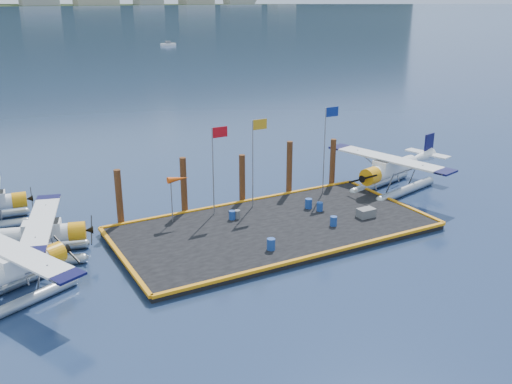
% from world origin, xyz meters
% --- Properties ---
extents(ground, '(4000.00, 4000.00, 0.00)m').
position_xyz_m(ground, '(0.00, 0.00, 0.00)').
color(ground, '#172747').
rests_on(ground, ground).
extents(dock, '(20.00, 10.00, 0.40)m').
position_xyz_m(dock, '(0.00, 0.00, 0.20)').
color(dock, black).
rests_on(dock, ground).
extents(dock_bumpers, '(20.25, 10.25, 0.18)m').
position_xyz_m(dock_bumpers, '(0.00, 0.00, 0.49)').
color(dock_bumpers, orange).
rests_on(dock_bumpers, dock).
extents(seaplane_a, '(8.58, 9.01, 3.30)m').
position_xyz_m(seaplane_a, '(-15.81, -1.22, 1.44)').
color(seaplane_a, '#9CA3AA').
rests_on(seaplane_a, ground).
extents(seaplane_b, '(8.41, 9.06, 3.22)m').
position_xyz_m(seaplane_b, '(-14.07, 3.00, 1.40)').
color(seaplane_b, '#9CA3AA').
rests_on(seaplane_b, ground).
extents(seaplane_d, '(9.83, 10.61, 3.77)m').
position_xyz_m(seaplane_d, '(11.98, 2.54, 1.64)').
color(seaplane_d, '#9CA3AA').
rests_on(seaplane_d, ground).
extents(drum_0, '(0.41, 0.41, 0.57)m').
position_xyz_m(drum_0, '(-1.48, 2.32, 0.69)').
color(drum_0, '#56575B').
rests_on(drum_0, dock).
extents(drum_1, '(0.45, 0.45, 0.63)m').
position_xyz_m(drum_1, '(3.41, -1.81, 0.71)').
color(drum_1, navy).
rests_on(drum_1, dock).
extents(drum_2, '(0.43, 0.43, 0.61)m').
position_xyz_m(drum_2, '(4.17, 0.84, 0.71)').
color(drum_2, navy).
rests_on(drum_2, dock).
extents(drum_3, '(0.49, 0.49, 0.69)m').
position_xyz_m(drum_3, '(-2.00, -3.05, 0.75)').
color(drum_3, navy).
rests_on(drum_3, dock).
extents(drum_4, '(0.49, 0.49, 0.69)m').
position_xyz_m(drum_4, '(3.78, 1.65, 0.75)').
color(drum_4, navy).
rests_on(drum_4, dock).
extents(drum_5, '(0.43, 0.43, 0.60)m').
position_xyz_m(drum_5, '(-1.86, 2.33, 0.70)').
color(drum_5, navy).
rests_on(drum_5, dock).
extents(crate, '(1.17, 0.78, 0.59)m').
position_xyz_m(crate, '(6.25, -1.59, 0.69)').
color(crate, '#56575B').
rests_on(crate, dock).
extents(flagpole_red, '(1.14, 0.08, 6.00)m').
position_xyz_m(flagpole_red, '(-2.29, 3.80, 4.40)').
color(flagpole_red, gray).
rests_on(flagpole_red, dock).
extents(flagpole_yellow, '(1.14, 0.08, 6.20)m').
position_xyz_m(flagpole_yellow, '(0.70, 3.80, 4.51)').
color(flagpole_yellow, gray).
rests_on(flagpole_yellow, dock).
extents(flagpole_blue, '(1.14, 0.08, 6.50)m').
position_xyz_m(flagpole_blue, '(6.70, 3.80, 4.69)').
color(flagpole_blue, gray).
rests_on(flagpole_blue, dock).
extents(windsock, '(1.40, 0.44, 3.12)m').
position_xyz_m(windsock, '(-5.03, 3.80, 3.23)').
color(windsock, gray).
rests_on(windsock, dock).
extents(piling_0, '(0.44, 0.44, 4.00)m').
position_xyz_m(piling_0, '(-8.50, 5.40, 2.00)').
color(piling_0, '#3F2412').
rests_on(piling_0, ground).
extents(piling_1, '(0.44, 0.44, 4.20)m').
position_xyz_m(piling_1, '(-4.00, 5.40, 2.10)').
color(piling_1, '#3F2412').
rests_on(piling_1, ground).
extents(piling_2, '(0.44, 0.44, 3.80)m').
position_xyz_m(piling_2, '(0.50, 5.40, 1.90)').
color(piling_2, '#3F2412').
rests_on(piling_2, ground).
extents(piling_3, '(0.44, 0.44, 4.30)m').
position_xyz_m(piling_3, '(4.50, 5.40, 2.15)').
color(piling_3, '#3F2412').
rests_on(piling_3, ground).
extents(piling_4, '(0.44, 0.44, 4.00)m').
position_xyz_m(piling_4, '(8.50, 5.40, 2.00)').
color(piling_4, '#3F2412').
rests_on(piling_4, ground).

